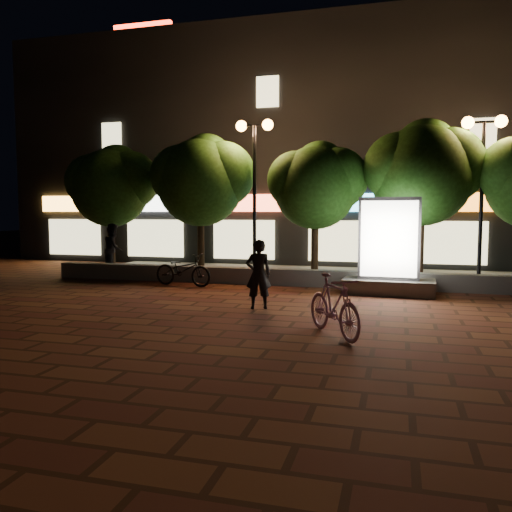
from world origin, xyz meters
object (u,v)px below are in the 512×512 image
(tree_mid, at_px, (317,182))
(rider, at_px, (258,274))
(tree_far_left, at_px, (112,183))
(scooter_pink, at_px, (334,305))
(pedestrian, at_px, (114,248))
(ad_kiosk, at_px, (389,255))
(street_lamp_left, at_px, (254,158))
(tree_left, at_px, (202,177))
(scooter_parked, at_px, (183,270))
(street_lamp_right, at_px, (483,156))
(tree_right, at_px, (424,169))

(tree_mid, height_order, rider, tree_mid)
(tree_far_left, relative_size, scooter_pink, 2.47)
(rider, bearing_deg, pedestrian, -57.21)
(ad_kiosk, xyz_separation_m, pedestrian, (-9.46, 1.64, -0.11))
(rider, bearing_deg, ad_kiosk, -155.30)
(tree_far_left, bearing_deg, rider, -37.69)
(street_lamp_left, xyz_separation_m, rider, (1.52, -5.12, -3.22))
(tree_left, relative_size, scooter_pink, 2.61)
(street_lamp_left, bearing_deg, tree_mid, 7.31)
(tree_left, bearing_deg, scooter_pink, -54.13)
(street_lamp_left, relative_size, scooter_parked, 2.71)
(street_lamp_right, xyz_separation_m, pedestrian, (-12.05, -0.44, -2.93))
(tree_mid, distance_m, ad_kiosk, 3.96)
(street_lamp_left, distance_m, scooter_pink, 8.83)
(tree_mid, distance_m, scooter_parked, 5.20)
(tree_far_left, distance_m, street_lamp_right, 12.47)
(tree_mid, relative_size, ad_kiosk, 1.70)
(scooter_pink, bearing_deg, street_lamp_right, 29.66)
(tree_left, bearing_deg, tree_far_left, -180.00)
(ad_kiosk, bearing_deg, pedestrian, 170.16)
(tree_far_left, relative_size, tree_mid, 1.03)
(tree_left, xyz_separation_m, scooter_parked, (0.30, -2.46, -2.94))
(pedestrian, bearing_deg, tree_far_left, 10.18)
(street_lamp_right, distance_m, pedestrian, 12.41)
(rider, bearing_deg, street_lamp_left, -95.20)
(tree_far_left, distance_m, scooter_pink, 12.06)
(tree_left, xyz_separation_m, tree_right, (7.30, 0.00, 0.12))
(street_lamp_right, xyz_separation_m, ad_kiosk, (-2.59, -2.08, -2.82))
(tree_mid, height_order, ad_kiosk, tree_mid)
(tree_far_left, xyz_separation_m, tree_mid, (7.50, -0.00, -0.08))
(tree_left, relative_size, pedestrian, 2.78)
(scooter_parked, xyz_separation_m, pedestrian, (-3.40, 1.76, 0.46))
(tree_left, height_order, street_lamp_right, street_lamp_right)
(tree_far_left, bearing_deg, street_lamp_right, -1.21)
(tree_right, xyz_separation_m, pedestrian, (-10.40, -0.70, -2.61))
(tree_right, height_order, pedestrian, tree_right)
(tree_mid, distance_m, rider, 5.92)
(scooter_pink, distance_m, rider, 2.99)
(tree_mid, bearing_deg, tree_far_left, 180.00)
(street_lamp_right, relative_size, rider, 3.07)
(tree_mid, bearing_deg, street_lamp_right, -3.04)
(tree_far_left, xyz_separation_m, rider, (6.97, -5.38, -2.48))
(rider, height_order, pedestrian, pedestrian)
(tree_mid, bearing_deg, street_lamp_left, -172.69)
(street_lamp_right, bearing_deg, scooter_pink, -115.36)
(tree_right, relative_size, street_lamp_right, 1.02)
(street_lamp_left, bearing_deg, rider, -73.49)
(tree_far_left, distance_m, street_lamp_left, 5.50)
(rider, relative_size, scooter_parked, 0.85)
(scooter_parked, bearing_deg, tree_far_left, 65.49)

